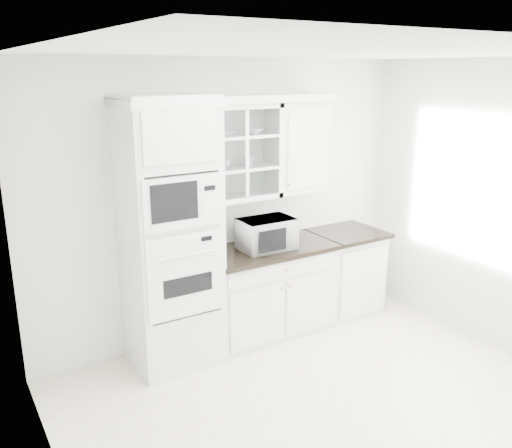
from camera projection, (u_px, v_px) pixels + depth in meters
ground at (337, 412)px, 4.25m from camera, size 4.00×3.50×0.01m
room_shell at (310, 181)px, 4.11m from camera, size 4.00×3.50×2.70m
oven_column at (170, 236)px, 4.70m from camera, size 0.76×0.68×2.40m
base_cabinet_run at (268, 289)px, 5.45m from camera, size 1.32×0.67×0.92m
extra_base_cabinet at (344, 271)px, 5.95m from camera, size 0.72×0.67×0.92m
upper_cabinet_glass at (238, 152)px, 5.05m from camera, size 0.80×0.33×0.90m
upper_cabinet_solid at (297, 147)px, 5.39m from camera, size 0.55×0.33×0.90m
crown_molding at (229, 99)px, 4.85m from camera, size 2.14×0.38×0.07m
countertop_microwave at (266, 233)px, 5.22m from camera, size 0.53×0.44×0.30m
bowl_a at (221, 133)px, 4.90m from camera, size 0.25×0.25×0.05m
bowl_b at (254, 131)px, 5.09m from camera, size 0.17×0.17×0.05m
cup_a at (225, 163)px, 5.02m from camera, size 0.14×0.14×0.09m
cup_b at (248, 161)px, 5.12m from camera, size 0.13×0.13×0.10m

